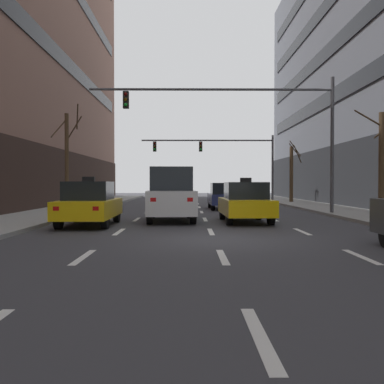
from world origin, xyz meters
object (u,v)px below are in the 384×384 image
street_tree_3 (67,158)px  taxi_driving_3 (90,204)px  taxi_driving_2 (245,203)px  car_driving_1 (224,196)px  street_tree_0 (382,162)px  street_tree_1 (292,173)px  car_driving_0 (171,195)px  traffic_signal_0 (255,117)px  traffic_signal_1 (223,152)px

street_tree_3 → taxi_driving_3: bearing=-69.4°
taxi_driving_3 → taxi_driving_2: bearing=13.0°
car_driving_1 → street_tree_0: size_ratio=0.87×
car_driving_1 → taxi_driving_2: taxi_driving_2 is taller
street_tree_3 → street_tree_1: bearing=35.5°
taxi_driving_2 → street_tree_3: bearing=144.6°
car_driving_0 → street_tree_1: size_ratio=1.00×
car_driving_1 → traffic_signal_0: traffic_signal_0 is taller
street_tree_1 → street_tree_3: bearing=-144.5°
taxi_driving_2 → taxi_driving_3: size_ratio=0.99×
car_driving_1 → street_tree_0: (5.90, -8.77, 1.70)m
taxi_driving_3 → car_driving_1: bearing=61.0°
car_driving_1 → traffic_signal_1: size_ratio=0.39×
car_driving_1 → taxi_driving_3: size_ratio=0.98×
taxi_driving_2 → street_tree_0: (5.78, 0.50, 1.68)m
car_driving_1 → street_tree_3: 9.53m
car_driving_0 → traffic_signal_1: 19.61m
street_tree_0 → taxi_driving_3: bearing=-170.9°
street_tree_3 → traffic_signal_1: bearing=54.3°
taxi_driving_2 → car_driving_1: bearing=90.7°
taxi_driving_2 → taxi_driving_3: 6.17m
street_tree_1 → street_tree_0: bearing=-90.1°
traffic_signal_1 → street_tree_0: (5.17, -19.12, -1.70)m
car_driving_0 → traffic_signal_0: bearing=40.1°
taxi_driving_3 → traffic_signal_1: (6.63, 21.01, 3.38)m
street_tree_0 → street_tree_1: street_tree_0 is taller
taxi_driving_3 → street_tree_1: bearing=57.1°
traffic_signal_1 → street_tree_1: (5.19, -2.77, -1.78)m
car_driving_0 → traffic_signal_0: (4.04, 3.40, 3.74)m
taxi_driving_3 → traffic_signal_1: size_ratio=0.40×
car_driving_1 → street_tree_1: (5.91, 7.58, 1.62)m
taxi_driving_2 → taxi_driving_3: (-6.01, -1.39, 0.01)m
car_driving_0 → car_driving_1: car_driving_0 is taller
car_driving_1 → taxi_driving_3: bearing=-119.0°
street_tree_1 → traffic_signal_1: bearing=151.8°
traffic_signal_0 → traffic_signal_1: (-0.39, 15.62, -0.67)m
car_driving_1 → street_tree_3: street_tree_3 is taller
taxi_driving_3 → street_tree_3: street_tree_3 is taller
taxi_driving_3 → traffic_signal_0: (7.01, 5.39, 4.04)m
taxi_driving_3 → car_driving_0: bearing=33.8°
taxi_driving_2 → traffic_signal_0: traffic_signal_0 is taller
taxi_driving_2 → street_tree_3: (-8.93, 6.35, 2.15)m
car_driving_1 → taxi_driving_2: bearing=-89.3°
car_driving_0 → taxi_driving_3: car_driving_0 is taller
traffic_signal_0 → car_driving_1: bearing=102.0°
street_tree_3 → traffic_signal_0: bearing=-13.3°
car_driving_0 → street_tree_1: bearing=61.5°
taxi_driving_2 → taxi_driving_3: taxi_driving_3 is taller
taxi_driving_3 → street_tree_1: (11.81, 18.23, 1.59)m
car_driving_1 → street_tree_1: size_ratio=0.91×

